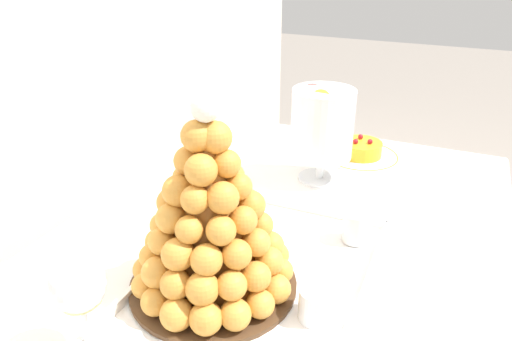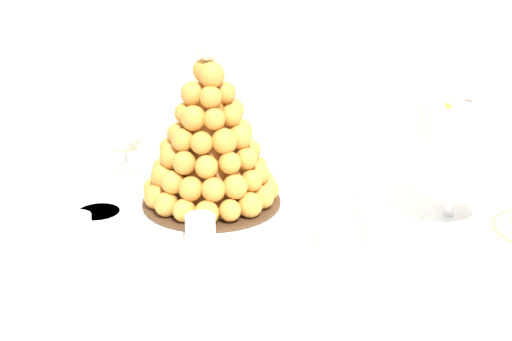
{
  "view_description": "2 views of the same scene",
  "coord_description": "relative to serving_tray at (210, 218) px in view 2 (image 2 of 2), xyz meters",
  "views": [
    {
      "loc": [
        -0.71,
        -0.28,
        1.27
      ],
      "look_at": [
        0.04,
        0.05,
        0.87
      ],
      "focal_mm": 33.74,
      "sensor_mm": 36.0,
      "label": 1
    },
    {
      "loc": [
        -0.04,
        -1.22,
        1.3
      ],
      "look_at": [
        -0.06,
        -0.04,
        0.85
      ],
      "focal_mm": 48.03,
      "sensor_mm": 36.0,
      "label": 2
    }
  ],
  "objects": [
    {
      "name": "buffet_table",
      "position": [
        0.15,
        0.02,
        -0.1
      ],
      "size": [
        1.28,
        0.86,
        0.73
      ],
      "color": "brown",
      "rests_on": "ground_plane"
    },
    {
      "name": "serving_tray",
      "position": [
        0.0,
        0.0,
        0.0
      ],
      "size": [
        0.6,
        0.36,
        0.02
      ],
      "color": "white",
      "rests_on": "buffet_table"
    },
    {
      "name": "dessert_cup_left",
      "position": [
        -0.22,
        -0.12,
        0.03
      ],
      "size": [
        0.05,
        0.05,
        0.05
      ],
      "color": "silver",
      "rests_on": "serving_tray"
    },
    {
      "name": "dessert_cup_centre",
      "position": [
        0.23,
        -0.12,
        0.03
      ],
      "size": [
        0.05,
        0.05,
        0.06
      ],
      "color": "silver",
      "rests_on": "serving_tray"
    },
    {
      "name": "dessert_cup_mid_left",
      "position": [
        -0.01,
        -0.12,
        0.03
      ],
      "size": [
        0.05,
        0.05,
        0.05
      ],
      "color": "silver",
      "rests_on": "serving_tray"
    },
    {
      "name": "croquembouche",
      "position": [
        -0.0,
        0.06,
        0.13
      ],
      "size": [
        0.28,
        0.28,
        0.33
      ],
      "color": "#4C331E",
      "rests_on": "serving_tray"
    },
    {
      "name": "wine_glass",
      "position": [
        -0.19,
        0.16,
        0.11
      ],
      "size": [
        0.08,
        0.08,
        0.16
      ],
      "color": "silver",
      "rests_on": "buffet_table"
    },
    {
      "name": "macaron_goblet",
      "position": [
        0.46,
        0.02,
        0.14
      ],
      "size": [
        0.15,
        0.15,
        0.23
      ],
      "color": "white",
      "rests_on": "buffet_table"
    },
    {
      "name": "creme_brulee_ramekin",
      "position": [
        -0.21,
        -0.03,
        0.01
      ],
      "size": [
        0.09,
        0.09,
        0.02
      ],
      "color": "white",
      "rests_on": "serving_tray"
    }
  ]
}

